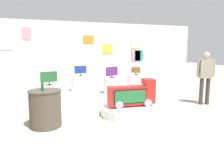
{
  "coord_description": "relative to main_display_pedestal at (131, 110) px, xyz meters",
  "views": [
    {
      "loc": [
        -2.71,
        -4.71,
        1.79
      ],
      "look_at": [
        -0.42,
        1.02,
        0.88
      ],
      "focal_mm": 34.88,
      "sensor_mm": 36.0,
      "label": 1
    }
  ],
  "objects": [
    {
      "name": "side_table_round",
      "position": [
        -2.19,
        -0.09,
        0.31
      ],
      "size": [
        0.72,
        0.72,
        0.83
      ],
      "color": "#4C4238",
      "rests_on": "ground"
    },
    {
      "name": "tv_on_left_rear",
      "position": [
        1.83,
        3.2,
        0.65
      ],
      "size": [
        0.37,
        0.22,
        0.32
      ],
      "color": "black",
      "rests_on": "display_pedestal_left_rear"
    },
    {
      "name": "display_pedestal_far_right",
      "position": [
        0.5,
        2.65,
        0.19
      ],
      "size": [
        0.64,
        0.64,
        0.6
      ],
      "primitive_type": "cylinder",
      "color": "white",
      "rests_on": "ground"
    },
    {
      "name": "main_display_pedestal",
      "position": [
        0.0,
        0.0,
        0.0
      ],
      "size": [
        1.62,
        1.62,
        0.23
      ],
      "primitive_type": "cylinder",
      "color": "white",
      "rests_on": "ground"
    },
    {
      "name": "display_pedestal_left_rear",
      "position": [
        1.83,
        3.2,
        0.19
      ],
      "size": [
        0.8,
        0.8,
        0.6
      ],
      "primitive_type": "cylinder",
      "color": "white",
      "rests_on": "ground"
    },
    {
      "name": "tv_on_right_rear",
      "position": [
        -0.5,
        3.57,
        0.74
      ],
      "size": [
        0.53,
        0.19,
        0.44
      ],
      "color": "black",
      "rests_on": "display_pedestal_right_rear"
    },
    {
      "name": "bottle_on_side_table",
      "position": [
        -2.24,
        -0.12,
        0.81
      ],
      "size": [
        0.06,
        0.06,
        0.24
      ],
      "color": "#195926",
      "rests_on": "side_table_round"
    },
    {
      "name": "display_pedestal_center_rear",
      "position": [
        -1.9,
        1.91,
        0.19
      ],
      "size": [
        0.73,
        0.73,
        0.6
      ],
      "primitive_type": "cylinder",
      "color": "white",
      "rests_on": "ground"
    },
    {
      "name": "ground_plane",
      "position": [
        0.16,
        -0.3,
        -0.11
      ],
      "size": [
        30.0,
        30.0,
        0.0
      ],
      "primitive_type": "plane",
      "color": "#A8A091"
    },
    {
      "name": "display_pedestal_right_rear",
      "position": [
        -0.5,
        3.57,
        0.19
      ],
      "size": [
        0.81,
        0.81,
        0.6
      ],
      "primitive_type": "cylinder",
      "color": "white",
      "rests_on": "ground"
    },
    {
      "name": "novelty_firetruck_tv",
      "position": [
        0.02,
        -0.01,
        0.41
      ],
      "size": [
        1.26,
        0.48,
        0.71
      ],
      "color": "gray",
      "rests_on": "main_display_pedestal"
    },
    {
      "name": "back_wall_display",
      "position": [
        0.17,
        4.66,
        1.33
      ],
      "size": [
        11.11,
        0.13,
        2.88
      ],
      "color": "silver",
      "rests_on": "ground"
    },
    {
      "name": "tv_on_center_rear",
      "position": [
        -1.9,
        1.9,
        0.73
      ],
      "size": [
        0.56,
        0.2,
        0.44
      ],
      "color": "black",
      "rests_on": "display_pedestal_center_rear"
    },
    {
      "name": "shopper_browsing_near_truck",
      "position": [
        2.57,
        0.07,
        0.84
      ],
      "size": [
        0.53,
        0.32,
        1.63
      ],
      "color": "#38332D",
      "rests_on": "ground"
    },
    {
      "name": "tv_on_far_right",
      "position": [
        0.5,
        2.64,
        0.72
      ],
      "size": [
        0.53,
        0.21,
        0.42
      ],
      "color": "black",
      "rests_on": "display_pedestal_far_right"
    }
  ]
}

